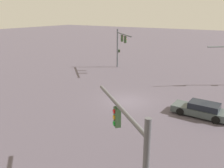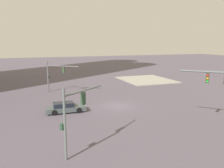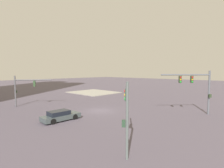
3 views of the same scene
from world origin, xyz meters
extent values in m
plane|color=#59505D|center=(0.00, 0.00, 0.00)|extent=(208.56, 208.56, 0.00)
cube|color=#A39E91|center=(17.38, -13.59, 0.07)|extent=(11.82, 10.09, 0.15)
cylinder|color=slate|center=(-12.19, -8.61, 2.96)|extent=(0.25, 0.25, 5.92)
cylinder|color=slate|center=(-9.91, -6.23, 5.36)|extent=(4.71, 4.91, 0.19)
cube|color=#2E3E26|center=(-10.51, -6.86, 4.74)|extent=(0.41, 0.41, 0.95)
cylinder|color=red|center=(-10.63, -6.75, 5.04)|extent=(0.18, 0.19, 0.20)
cylinder|color=orange|center=(-10.63, -6.75, 4.74)|extent=(0.18, 0.19, 0.20)
cylinder|color=green|center=(-10.63, -6.75, 4.44)|extent=(0.18, 0.19, 0.20)
cube|color=#2E3E26|center=(-9.41, -5.71, 4.74)|extent=(0.41, 0.41, 0.95)
cylinder|color=red|center=(-9.53, -5.60, 5.04)|extent=(0.18, 0.19, 0.20)
cylinder|color=orange|center=(-9.53, -5.60, 4.74)|extent=(0.18, 0.19, 0.20)
cylinder|color=green|center=(-9.53, -5.60, 4.44)|extent=(0.18, 0.19, 0.20)
cube|color=#2E3E26|center=(-12.38, -8.43, 2.54)|extent=(0.38, 0.38, 0.44)
cylinder|color=#5D5D62|center=(12.37, 7.55, 2.54)|extent=(0.23, 0.23, 5.08)
cylinder|color=#5D5D62|center=(10.55, 5.33, 4.38)|extent=(3.78, 4.54, 0.18)
cube|color=#314D2D|center=(10.45, 5.21, 3.77)|extent=(0.40, 0.41, 0.95)
cylinder|color=red|center=(10.57, 5.11, 4.07)|extent=(0.17, 0.19, 0.20)
cylinder|color=orange|center=(10.57, 5.11, 3.77)|extent=(0.17, 0.19, 0.20)
cylinder|color=green|center=(10.57, 5.11, 3.47)|extent=(0.17, 0.19, 0.20)
cube|color=#314D2D|center=(12.57, 7.38, 2.45)|extent=(0.38, 0.38, 0.44)
cylinder|color=slate|center=(-11.87, 8.63, 2.59)|extent=(0.18, 0.18, 5.19)
cylinder|color=slate|center=(-10.42, 6.88, 4.61)|extent=(3.01, 3.59, 0.14)
cube|color=#294430|center=(-10.51, 6.99, 4.02)|extent=(0.40, 0.41, 0.95)
cylinder|color=red|center=(-10.39, 7.09, 4.32)|extent=(0.17, 0.19, 0.20)
cylinder|color=orange|center=(-10.39, 7.09, 4.02)|extent=(0.17, 0.19, 0.20)
cylinder|color=green|center=(-10.39, 7.09, 3.72)|extent=(0.17, 0.19, 0.20)
cube|color=#294430|center=(-11.70, 8.78, 2.43)|extent=(0.38, 0.38, 0.44)
cube|color=#454F51|center=(-0.37, 6.74, 0.44)|extent=(1.84, 4.58, 0.55)
cube|color=black|center=(-0.37, 7.01, 0.96)|extent=(1.58, 2.40, 0.50)
cylinder|color=black|center=(0.40, 5.31, 0.32)|extent=(0.24, 0.65, 0.64)
cylinder|color=black|center=(-1.21, 5.35, 0.32)|extent=(0.24, 0.65, 0.64)
cylinder|color=black|center=(0.47, 8.12, 0.32)|extent=(0.24, 0.65, 0.64)
cylinder|color=black|center=(-1.14, 8.16, 0.32)|extent=(0.24, 0.65, 0.64)
camera|label=1|loc=(18.74, 10.26, 8.33)|focal=37.49mm
camera|label=2|loc=(-27.42, 10.92, 8.24)|focal=37.64mm
camera|label=3|loc=(-18.94, 17.54, 5.86)|focal=28.33mm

